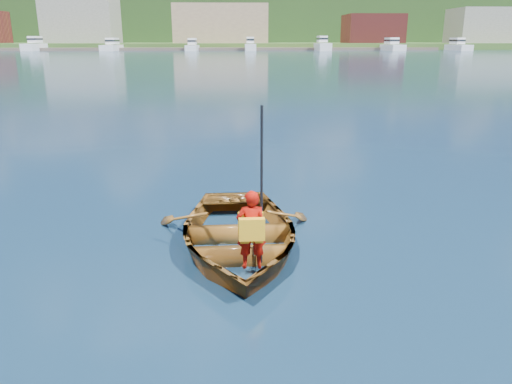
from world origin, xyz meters
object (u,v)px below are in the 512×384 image
at_px(rowboat, 237,234).
at_px(marina_yachts, 224,46).
at_px(child_paddler, 251,229).
at_px(dock, 241,49).

bearing_deg(rowboat, marina_yachts, 91.62).
height_order(rowboat, child_paddler, child_paddler).
bearing_deg(marina_yachts, child_paddler, -88.31).
relative_size(dock, marina_yachts, 1.13).
xyz_separation_m(child_paddler, dock, (0.54, 148.80, -0.26)).
height_order(child_paddler, marina_yachts, marina_yachts).
bearing_deg(dock, rowboat, -90.28).
xyz_separation_m(rowboat, dock, (0.73, 147.91, 0.16)).
relative_size(rowboat, child_paddler, 1.77).
bearing_deg(marina_yachts, dock, 44.21).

